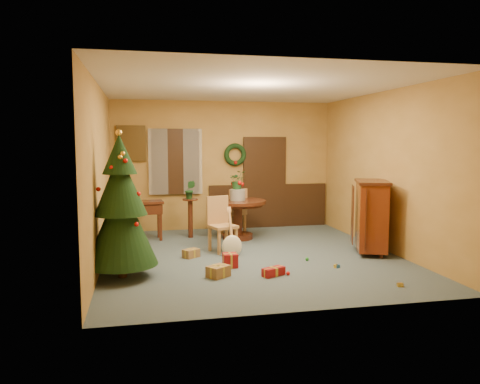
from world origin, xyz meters
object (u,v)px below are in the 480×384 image
object	(u,v)px
chair_near	(221,222)
christmas_tree	(121,208)
dining_table	(238,212)
sideboard	(371,214)
writing_desk	(140,211)

from	to	relation	value
chair_near	christmas_tree	size ratio (longest dim) A/B	0.46
dining_table	chair_near	world-z (taller)	chair_near
dining_table	sideboard	bearing A→B (deg)	-39.27
christmas_tree	writing_desk	size ratio (longest dim) A/B	2.31
dining_table	christmas_tree	size ratio (longest dim) A/B	0.54
christmas_tree	writing_desk	bearing A→B (deg)	84.20
chair_near	sideboard	xyz separation A→B (m)	(2.61, -0.70, 0.16)
sideboard	writing_desk	bearing A→B (deg)	154.03
chair_near	writing_desk	distance (m)	1.91
dining_table	sideboard	xyz separation A→B (m)	(2.08, -1.70, 0.14)
dining_table	chair_near	bearing A→B (deg)	-117.45
christmas_tree	chair_near	bearing A→B (deg)	38.82
dining_table	christmas_tree	bearing A→B (deg)	-133.08
sideboard	dining_table	bearing A→B (deg)	140.73
writing_desk	sideboard	size ratio (longest dim) A/B	0.72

